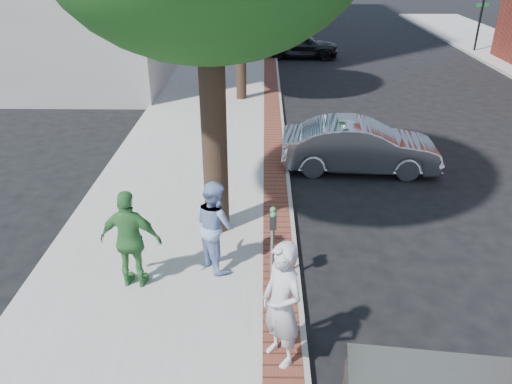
{
  "coord_description": "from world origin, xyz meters",
  "views": [
    {
      "loc": [
        0.39,
        -7.52,
        5.77
      ],
      "look_at": [
        0.25,
        1.55,
        1.2
      ],
      "focal_mm": 35.0,
      "sensor_mm": 36.0,
      "label": 1
    }
  ],
  "objects_px": {
    "parking_meter": "(273,230)",
    "person_green": "(131,240)",
    "person_gray": "(282,305)",
    "person_officer": "(215,225)",
    "sedan_silver": "(360,146)",
    "bg_car": "(299,44)"
  },
  "relations": [
    {
      "from": "person_officer",
      "to": "sedan_silver",
      "type": "relative_size",
      "value": 0.42
    },
    {
      "from": "person_officer",
      "to": "person_green",
      "type": "relative_size",
      "value": 0.95
    },
    {
      "from": "person_gray",
      "to": "person_officer",
      "type": "distance_m",
      "value": 2.67
    },
    {
      "from": "person_officer",
      "to": "person_green",
      "type": "height_order",
      "value": "person_green"
    },
    {
      "from": "person_green",
      "to": "parking_meter",
      "type": "bearing_deg",
      "value": -170.37
    },
    {
      "from": "person_gray",
      "to": "person_green",
      "type": "xyz_separation_m",
      "value": [
        -2.59,
        1.79,
        -0.06
      ]
    },
    {
      "from": "parking_meter",
      "to": "person_green",
      "type": "relative_size",
      "value": 0.78
    },
    {
      "from": "person_officer",
      "to": "bg_car",
      "type": "relative_size",
      "value": 0.41
    },
    {
      "from": "parking_meter",
      "to": "person_green",
      "type": "height_order",
      "value": "person_green"
    },
    {
      "from": "parking_meter",
      "to": "sedan_silver",
      "type": "height_order",
      "value": "parking_meter"
    },
    {
      "from": "person_gray",
      "to": "person_green",
      "type": "height_order",
      "value": "person_gray"
    },
    {
      "from": "person_officer",
      "to": "bg_car",
      "type": "bearing_deg",
      "value": -42.57
    },
    {
      "from": "person_officer",
      "to": "sedan_silver",
      "type": "bearing_deg",
      "value": -70.57
    },
    {
      "from": "person_gray",
      "to": "bg_car",
      "type": "relative_size",
      "value": 0.46
    },
    {
      "from": "bg_car",
      "to": "sedan_silver",
      "type": "bearing_deg",
      "value": -175.37
    },
    {
      "from": "parking_meter",
      "to": "sedan_silver",
      "type": "distance_m",
      "value": 5.93
    },
    {
      "from": "parking_meter",
      "to": "sedan_silver",
      "type": "relative_size",
      "value": 0.34
    },
    {
      "from": "sedan_silver",
      "to": "person_gray",
      "type": "bearing_deg",
      "value": 165.26
    },
    {
      "from": "parking_meter",
      "to": "sedan_silver",
      "type": "xyz_separation_m",
      "value": [
        2.49,
        5.35,
        -0.5
      ]
    },
    {
      "from": "parking_meter",
      "to": "person_gray",
      "type": "distance_m",
      "value": 1.96
    },
    {
      "from": "person_officer",
      "to": "sedan_silver",
      "type": "distance_m",
      "value": 6.08
    },
    {
      "from": "bg_car",
      "to": "parking_meter",
      "type": "bearing_deg",
      "value": 176.88
    }
  ]
}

